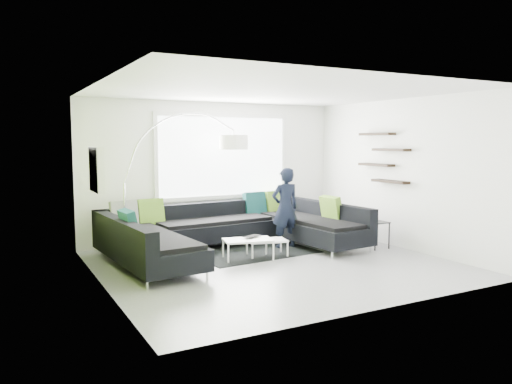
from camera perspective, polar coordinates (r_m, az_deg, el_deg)
ground at (r=8.28m, az=2.23°, el=-8.24°), size 5.50×5.50×0.00m
room_shell at (r=8.23m, az=1.78°, el=4.41°), size 5.54×5.04×2.82m
sectional_sofa at (r=8.94m, az=-2.33°, el=-4.48°), size 4.54×3.02×0.94m
rug at (r=9.20m, az=-0.62°, el=-6.76°), size 2.29×1.75×0.01m
coffee_table at (r=8.69m, az=0.20°, el=-6.38°), size 1.17×0.84×0.35m
arc_lamp at (r=9.10m, az=-14.85°, el=0.96°), size 2.49×1.24×2.54m
side_table at (r=9.70m, az=13.59°, el=-4.78°), size 0.38×0.38×0.51m
person at (r=9.42m, az=3.36°, el=-1.83°), size 0.60×0.43×1.52m
laptop at (r=8.66m, az=-0.22°, el=-5.16°), size 0.55×0.52×0.03m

